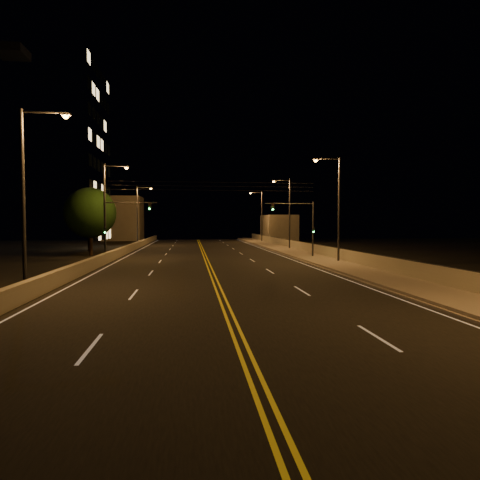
{
  "coord_description": "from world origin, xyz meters",
  "views": [
    {
      "loc": [
        -1.5,
        -10.72,
        3.74
      ],
      "look_at": [
        2.0,
        18.0,
        2.5
      ],
      "focal_mm": 30.0,
      "sensor_mm": 36.0,
      "label": 1
    }
  ],
  "objects": [
    {
      "name": "streetlight_1",
      "position": [
        11.53,
        24.28,
        5.54
      ],
      "size": [
        2.55,
        0.28,
        9.64
      ],
      "color": "#2D2D33",
      "rests_on": "ground"
    },
    {
      "name": "streetlight_5",
      "position": [
        -9.93,
        31.26,
        5.54
      ],
      "size": [
        2.55,
        0.28,
        9.64
      ],
      "color": "#2D2D33",
      "rests_on": "ground"
    },
    {
      "name": "streetlight_6",
      "position": [
        -9.93,
        55.97,
        5.54
      ],
      "size": [
        2.55,
        0.28,
        9.64
      ],
      "color": "#2D2D33",
      "rests_on": "ground"
    },
    {
      "name": "overhead_wires",
      "position": [
        0.0,
        29.5,
        7.4
      ],
      "size": [
        22.0,
        0.03,
        0.83
      ],
      "color": "black"
    },
    {
      "name": "building_tower",
      "position": [
        -26.72,
        50.65,
        13.74
      ],
      "size": [
        24.0,
        15.0,
        28.63
      ],
      "color": "gray",
      "rests_on": "ground"
    },
    {
      "name": "distant_building_left",
      "position": [
        -16.0,
        77.04,
        4.64
      ],
      "size": [
        8.0,
        8.0,
        9.28
      ],
      "primitive_type": "cube",
      "color": "gray",
      "rests_on": "ground"
    },
    {
      "name": "jersey_barrier",
      "position": [
        -9.38,
        20.0,
        0.47
      ],
      "size": [
        0.45,
        120.0,
        0.95
      ],
      "primitive_type": "cube",
      "color": "gray",
      "rests_on": "ground"
    },
    {
      "name": "streetlight_2",
      "position": [
        11.53,
        42.58,
        5.54
      ],
      "size": [
        2.55,
        0.28,
        9.64
      ],
      "color": "#2D2D33",
      "rests_on": "ground"
    },
    {
      "name": "streetlight_4",
      "position": [
        -9.93,
        11.43,
        5.54
      ],
      "size": [
        2.55,
        0.28,
        9.64
      ],
      "color": "#2D2D33",
      "rests_on": "ground"
    },
    {
      "name": "tree_0",
      "position": [
        -12.9,
        36.69,
        4.89
      ],
      "size": [
        5.73,
        5.73,
        7.76
      ],
      "color": "black",
      "rests_on": "ground"
    },
    {
      "name": "traffic_signal_right",
      "position": [
        9.98,
        29.47,
        3.76
      ],
      "size": [
        5.11,
        0.31,
        5.92
      ],
      "color": "#2D2D33",
      "rests_on": "ground"
    },
    {
      "name": "distant_building_right",
      "position": [
        16.5,
        70.69,
        2.66
      ],
      "size": [
        6.0,
        10.0,
        5.32
      ],
      "primitive_type": "cube",
      "color": "gray",
      "rests_on": "ground"
    },
    {
      "name": "sidewalk",
      "position": [
        10.8,
        20.0,
        0.15
      ],
      "size": [
        3.6,
        120.0,
        0.3
      ],
      "primitive_type": "cube",
      "color": "gray",
      "rests_on": "ground"
    },
    {
      "name": "lane_markings",
      "position": [
        0.0,
        19.93,
        0.02
      ],
      "size": [
        17.32,
        116.0,
        0.0
      ],
      "color": "silver",
      "rests_on": "road"
    },
    {
      "name": "curb",
      "position": [
        8.93,
        20.0,
        0.07
      ],
      "size": [
        0.14,
        120.0,
        0.15
      ],
      "primitive_type": "cube",
      "color": "gray",
      "rests_on": "ground"
    },
    {
      "name": "traffic_signal_left",
      "position": [
        -8.78,
        29.47,
        3.76
      ],
      "size": [
        5.11,
        0.31,
        5.92
      ],
      "color": "#2D2D33",
      "rests_on": "ground"
    },
    {
      "name": "tree_1",
      "position": [
        -15.08,
        44.89,
        4.92
      ],
      "size": [
        5.76,
        5.76,
        7.81
      ],
      "color": "black",
      "rests_on": "ground"
    },
    {
      "name": "ground",
      "position": [
        0.0,
        0.0,
        0.0
      ],
      "size": [
        160.0,
        160.0,
        0.0
      ],
      "primitive_type": "plane",
      "color": "black",
      "rests_on": "ground"
    },
    {
      "name": "road",
      "position": [
        0.0,
        20.0,
        0.01
      ],
      "size": [
        18.0,
        120.0,
        0.02
      ],
      "primitive_type": "cube",
      "color": "black",
      "rests_on": "ground"
    },
    {
      "name": "parapet_rail",
      "position": [
        12.45,
        20.0,
        1.33
      ],
      "size": [
        0.06,
        120.0,
        0.06
      ],
      "primitive_type": "cylinder",
      "rotation": [
        1.57,
        0.0,
        0.0
      ],
      "color": "black",
      "rests_on": "parapet_wall"
    },
    {
      "name": "parapet_wall",
      "position": [
        12.45,
        20.0,
        0.8
      ],
      "size": [
        0.3,
        120.0,
        1.0
      ],
      "primitive_type": "cube",
      "color": "gray",
      "rests_on": "sidewalk"
    },
    {
      "name": "streetlight_3",
      "position": [
        11.53,
        64.16,
        5.54
      ],
      "size": [
        2.55,
        0.28,
        9.64
      ],
      "color": "#2D2D33",
      "rests_on": "ground"
    }
  ]
}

